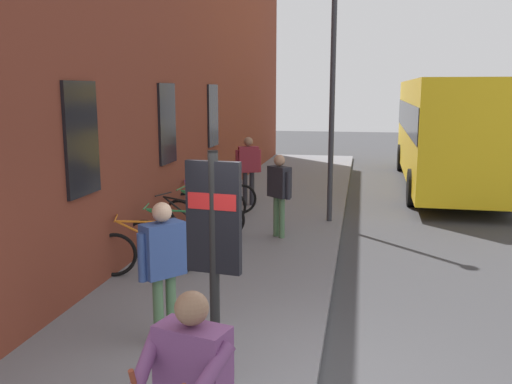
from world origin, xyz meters
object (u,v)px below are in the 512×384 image
at_px(pedestrian_by_facade, 248,164).
at_px(street_lamp, 333,82).
at_px(bicycle_leaning_wall, 220,198).
at_px(city_bus, 447,126).
at_px(bicycle_under_window, 184,226).
at_px(pedestrian_near_bus, 279,187).
at_px(bicycle_far_end, 148,252).
at_px(bicycle_nearest_sign, 207,207).
at_px(bicycle_by_door, 204,216).
at_px(bicycle_end_of_row, 175,238).
at_px(pedestrian_crossing_street, 163,259).
at_px(transit_info_sign, 214,233).

height_order(pedestrian_by_facade, street_lamp, street_lamp).
distance_m(bicycle_leaning_wall, city_bus, 8.39).
relative_size(city_bus, pedestrian_by_facade, 5.97).
xyz_separation_m(bicycle_under_window, bicycle_leaning_wall, (2.75, -0.01, 0.00)).
xyz_separation_m(pedestrian_near_bus, pedestrian_by_facade, (2.96, 1.24, 0.05)).
xyz_separation_m(city_bus, street_lamp, (-5.96, 3.30, 1.32)).
xyz_separation_m(bicycle_far_end, bicycle_leaning_wall, (4.50, -0.04, 0.00)).
height_order(bicycle_far_end, street_lamp, street_lamp).
distance_m(city_bus, pedestrian_by_facade, 7.18).
xyz_separation_m(bicycle_far_end, bicycle_nearest_sign, (3.54, 0.01, 0.00)).
relative_size(bicycle_under_window, bicycle_by_door, 0.96).
bearing_deg(city_bus, pedestrian_by_facade, 130.18).
bearing_deg(bicycle_nearest_sign, bicycle_end_of_row, -176.63).
height_order(bicycle_by_door, city_bus, city_bus).
bearing_deg(street_lamp, bicycle_nearest_sign, 106.71).
bearing_deg(pedestrian_near_bus, street_lamp, -29.78).
xyz_separation_m(bicycle_by_door, pedestrian_by_facade, (3.09, -0.31, 0.69)).
xyz_separation_m(bicycle_far_end, pedestrian_near_bus, (2.72, -1.73, 0.64)).
distance_m(bicycle_by_door, pedestrian_by_facade, 3.18).
distance_m(bicycle_under_window, city_bus, 10.48).
relative_size(pedestrian_near_bus, pedestrian_by_facade, 0.95).
bearing_deg(pedestrian_near_bus, city_bus, -29.16).
height_order(pedestrian_crossing_street, pedestrian_by_facade, pedestrian_by_facade).
relative_size(bicycle_end_of_row, city_bus, 0.17).
bearing_deg(bicycle_by_door, pedestrian_crossing_street, -169.16).
bearing_deg(street_lamp, bicycle_under_window, 134.61).
height_order(bicycle_under_window, bicycle_by_door, same).
bearing_deg(bicycle_by_door, city_bus, -36.82).
bearing_deg(transit_info_sign, pedestrian_near_bus, 2.15).
distance_m(bicycle_under_window, street_lamp, 4.58).
xyz_separation_m(bicycle_by_door, city_bus, (7.70, -5.77, 1.41)).
relative_size(bicycle_under_window, bicycle_nearest_sign, 1.00).
distance_m(bicycle_under_window, pedestrian_crossing_street, 4.25).
height_order(transit_info_sign, pedestrian_near_bus, transit_info_sign).
xyz_separation_m(transit_info_sign, pedestrian_by_facade, (8.78, 1.46, -0.52)).
bearing_deg(pedestrian_crossing_street, bicycle_nearest_sign, 10.90).
bearing_deg(bicycle_leaning_wall, bicycle_nearest_sign, 177.05).
bearing_deg(pedestrian_near_bus, bicycle_nearest_sign, 64.73).
xyz_separation_m(bicycle_leaning_wall, transit_info_sign, (-7.61, -1.90, 1.21)).
bearing_deg(pedestrian_by_facade, pedestrian_near_bus, -157.32).
bearing_deg(bicycle_leaning_wall, pedestrian_crossing_street, -171.03).
relative_size(bicycle_by_door, city_bus, 0.17).
bearing_deg(street_lamp, city_bus, -28.99).
distance_m(bicycle_leaning_wall, pedestrian_near_bus, 2.53).
relative_size(bicycle_by_door, bicycle_nearest_sign, 1.05).
distance_m(bicycle_nearest_sign, pedestrian_by_facade, 2.30).
relative_size(bicycle_nearest_sign, pedestrian_near_bus, 1.00).
relative_size(transit_info_sign, pedestrian_crossing_street, 1.41).
height_order(city_bus, street_lamp, street_lamp).
bearing_deg(bicycle_under_window, bicycle_far_end, 178.94).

